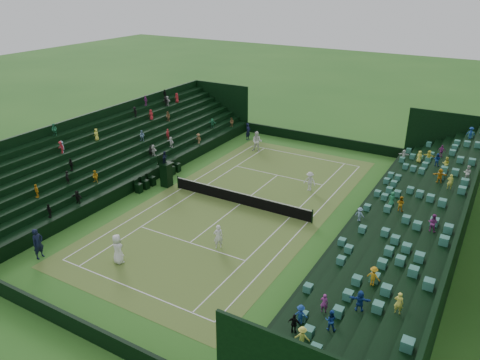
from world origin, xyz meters
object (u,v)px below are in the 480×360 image
at_px(player_near_west, 118,249).
at_px(player_far_east, 310,181).
at_px(umpire_chair, 166,171).
at_px(player_near_east, 218,237).
at_px(player_far_west, 257,141).
at_px(tennis_net, 240,198).

xyz_separation_m(player_near_west, player_far_east, (5.90, 15.28, -0.15)).
bearing_deg(umpire_chair, player_near_east, -33.70).
relative_size(player_near_west, player_near_east, 1.14).
bearing_deg(player_near_west, player_far_east, -93.50).
xyz_separation_m(umpire_chair, player_far_east, (10.40, 5.05, -0.49)).
bearing_deg(player_far_west, player_near_east, -86.90).
bearing_deg(player_near_west, tennis_net, -85.23).
bearing_deg(tennis_net, player_near_west, -102.83).
bearing_deg(player_near_east, tennis_net, -116.95).
distance_m(player_near_west, player_far_west, 21.28).
distance_m(umpire_chair, player_near_east, 10.55).
bearing_deg(umpire_chair, tennis_net, 1.00).
distance_m(umpire_chair, player_near_west, 11.18).
height_order(umpire_chair, player_near_west, umpire_chair).
bearing_deg(player_near_west, player_far_west, -66.86).
height_order(tennis_net, player_far_east, player_far_east).
distance_m(umpire_chair, player_far_west, 11.23).
bearing_deg(player_far_west, umpire_chair, -120.13).
bearing_deg(tennis_net, player_far_east, 54.32).
relative_size(player_near_east, player_far_east, 1.04).
height_order(player_near_east, player_far_west, player_far_west).
bearing_deg(player_far_west, player_near_west, -101.98).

